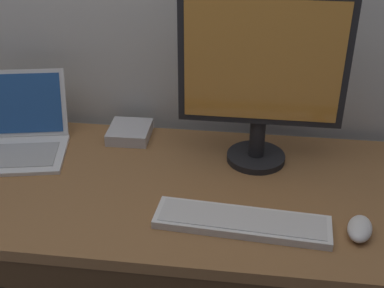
{
  "coord_description": "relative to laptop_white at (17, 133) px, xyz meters",
  "views": [
    {
      "loc": [
        0.28,
        -1.23,
        1.58
      ],
      "look_at": [
        0.12,
        0.0,
        0.87
      ],
      "focal_mm": 47.55,
      "sensor_mm": 36.0,
      "label": 1
    }
  ],
  "objects": [
    {
      "name": "desk",
      "position": [
        0.47,
        -0.16,
        -0.23
      ],
      "size": [
        1.54,
        0.68,
        0.73
      ],
      "color": "olive",
      "rests_on": "ground"
    },
    {
      "name": "laptop_white",
      "position": [
        0.0,
        0.0,
        0.0
      ],
      "size": [
        0.37,
        0.36,
        0.23
      ],
      "color": "white",
      "rests_on": "desk"
    },
    {
      "name": "external_monitor",
      "position": [
        0.78,
        0.0,
        0.25
      ],
      "size": [
        0.48,
        0.18,
        0.54
      ],
      "color": "black",
      "rests_on": "desk"
    },
    {
      "name": "wired_keyboard",
      "position": [
        0.75,
        -0.32,
        -0.04
      ],
      "size": [
        0.47,
        0.15,
        0.02
      ],
      "color": "white",
      "rests_on": "desk"
    },
    {
      "name": "computer_mouse",
      "position": [
        1.05,
        -0.31,
        -0.04
      ],
      "size": [
        0.09,
        0.12,
        0.04
      ],
      "primitive_type": "ellipsoid",
      "rotation": [
        0.0,
        0.0,
        -0.25
      ],
      "color": "white",
      "rests_on": "desk"
    },
    {
      "name": "external_drive_box",
      "position": [
        0.35,
        0.12,
        -0.04
      ],
      "size": [
        0.14,
        0.15,
        0.04
      ],
      "primitive_type": "cube",
      "rotation": [
        0.0,
        0.0,
        0.02
      ],
      "color": "silver",
      "rests_on": "desk"
    }
  ]
}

